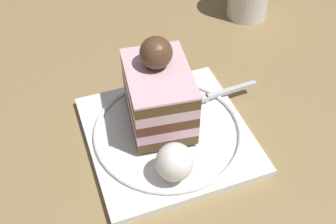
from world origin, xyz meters
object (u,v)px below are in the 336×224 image
object	(u,v)px
dessert_plate	(168,134)
fork	(214,95)
whipped_cream_dollop	(175,162)
cake_slice	(159,93)

from	to	relation	value
dessert_plate	fork	bearing A→B (deg)	-65.33
whipped_cream_dollop	dessert_plate	bearing A→B (deg)	-12.40
cake_slice	fork	bearing A→B (deg)	-80.75
cake_slice	whipped_cream_dollop	xyz separation A→B (m)	(-0.09, 0.01, -0.02)
cake_slice	dessert_plate	bearing A→B (deg)	-169.12
dessert_plate	fork	size ratio (longest dim) A/B	1.70
dessert_plate	whipped_cream_dollop	xyz separation A→B (m)	(-0.06, 0.01, 0.03)
dessert_plate	fork	xyz separation A→B (m)	(0.03, -0.08, 0.01)
whipped_cream_dollop	cake_slice	bearing A→B (deg)	-6.63
dessert_plate	cake_slice	size ratio (longest dim) A/B	1.75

